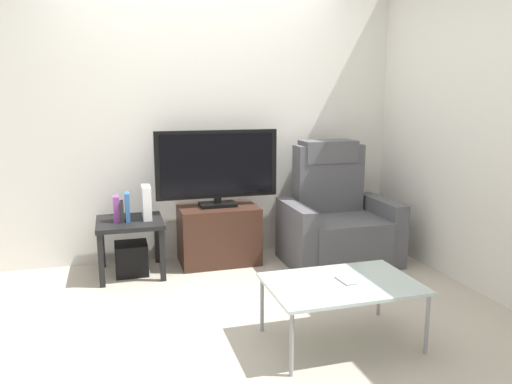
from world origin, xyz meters
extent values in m
plane|color=#B2A899|center=(0.00, 0.00, 0.00)|extent=(6.40, 6.40, 0.00)
cube|color=silver|center=(0.00, 1.13, 1.30)|extent=(6.40, 0.06, 2.60)
cube|color=silver|center=(1.88, 0.00, 1.30)|extent=(0.06, 4.48, 2.60)
cube|color=#3D2319|center=(0.09, 0.85, 0.26)|extent=(0.70, 0.45, 0.52)
cube|color=black|center=(0.09, 0.63, 0.36)|extent=(0.64, 0.02, 0.02)
cube|color=black|center=(0.09, 0.68, 0.40)|extent=(0.34, 0.11, 0.04)
cube|color=black|center=(0.09, 0.87, 0.53)|extent=(0.32, 0.20, 0.03)
cube|color=black|center=(0.09, 0.87, 0.57)|extent=(0.06, 0.04, 0.05)
cube|color=black|center=(0.09, 0.87, 0.89)|extent=(1.08, 0.05, 0.60)
cube|color=black|center=(0.09, 0.84, 0.89)|extent=(1.00, 0.01, 0.54)
cube|color=#515156|center=(1.13, 0.54, 0.21)|extent=(0.70, 0.72, 0.42)
cube|color=#515156|center=(1.13, 0.81, 0.73)|extent=(0.64, 0.20, 0.62)
cube|color=#515156|center=(1.13, 0.83, 0.98)|extent=(0.50, 0.26, 0.20)
cube|color=#515156|center=(0.71, 0.54, 0.28)|extent=(0.14, 0.68, 0.56)
cube|color=#515156|center=(1.55, 0.54, 0.28)|extent=(0.14, 0.68, 0.56)
cube|color=black|center=(-0.69, 0.76, 0.45)|extent=(0.54, 0.54, 0.04)
cube|color=black|center=(-0.92, 0.52, 0.22)|extent=(0.04, 0.04, 0.43)
cube|color=black|center=(-0.45, 0.52, 0.22)|extent=(0.04, 0.04, 0.43)
cube|color=black|center=(-0.92, 1.00, 0.22)|extent=(0.04, 0.04, 0.43)
cube|color=black|center=(-0.45, 1.00, 0.22)|extent=(0.04, 0.04, 0.43)
cube|color=black|center=(-0.69, 0.76, 0.13)|extent=(0.27, 0.27, 0.27)
cube|color=purple|center=(-0.79, 0.74, 0.57)|extent=(0.05, 0.10, 0.21)
cube|color=#262626|center=(-0.75, 0.74, 0.55)|extent=(0.03, 0.14, 0.17)
cube|color=#3366B2|center=(-0.70, 0.74, 0.59)|extent=(0.04, 0.13, 0.24)
cube|color=white|center=(-0.54, 0.77, 0.61)|extent=(0.07, 0.20, 0.28)
cube|color=#B2C6C1|center=(0.49, -0.81, 0.38)|extent=(0.90, 0.60, 0.02)
cylinder|color=gray|center=(0.07, -1.08, 0.18)|extent=(0.02, 0.02, 0.37)
cylinder|color=gray|center=(0.91, -1.08, 0.18)|extent=(0.02, 0.02, 0.37)
cylinder|color=gray|center=(0.07, -0.54, 0.18)|extent=(0.02, 0.02, 0.37)
cylinder|color=gray|center=(0.91, -0.54, 0.18)|extent=(0.02, 0.02, 0.37)
cube|color=#B7B7BC|center=(0.52, -0.80, 0.39)|extent=(0.08, 0.15, 0.01)
camera|label=1|loc=(-0.80, -3.37, 1.50)|focal=34.76mm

